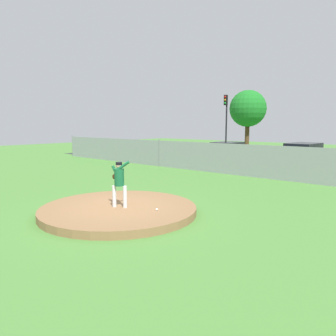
% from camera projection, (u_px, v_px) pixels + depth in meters
% --- Properties ---
extents(ground_plane, '(80.00, 80.00, 0.00)m').
position_uv_depth(ground_plane, '(217.00, 188.00, 15.34)').
color(ground_plane, '#4C8438').
extents(asphalt_strip, '(44.00, 7.00, 0.01)m').
position_uv_depth(asphalt_strip, '(286.00, 169.00, 21.65)').
color(asphalt_strip, '#2B2B2D').
rests_on(asphalt_strip, ground_plane).
extents(pitchers_mound, '(5.23, 5.23, 0.25)m').
position_uv_depth(pitchers_mound, '(119.00, 210.00, 10.87)').
color(pitchers_mound, olive).
rests_on(pitchers_mound, ground_plane).
extents(pitcher_youth, '(0.81, 0.32, 1.58)m').
position_uv_depth(pitcher_youth, '(119.00, 180.00, 10.61)').
color(pitcher_youth, silver).
rests_on(pitcher_youth, pitchers_mound).
extents(baseball, '(0.07, 0.07, 0.07)m').
position_uv_depth(baseball, '(157.00, 209.00, 10.29)').
color(baseball, white).
rests_on(baseball, pitchers_mound).
extents(chainlink_fence, '(37.50, 0.07, 1.96)m').
position_uv_depth(chainlink_fence, '(256.00, 161.00, 18.18)').
color(chainlink_fence, gray).
rests_on(chainlink_fence, ground_plane).
extents(parked_car_slate, '(2.10, 4.19, 1.69)m').
position_uv_depth(parked_car_slate, '(227.00, 154.00, 24.15)').
color(parked_car_slate, slate).
rests_on(parked_car_slate, ground_plane).
extents(parked_car_teal, '(1.99, 4.63, 1.79)m').
position_uv_depth(parked_car_teal, '(303.00, 158.00, 20.99)').
color(parked_car_teal, '#146066').
rests_on(parked_car_teal, ground_plane).
extents(traffic_light_near, '(0.28, 0.46, 5.62)m').
position_uv_depth(traffic_light_near, '(226.00, 116.00, 29.21)').
color(traffic_light_near, black).
rests_on(traffic_light_near, ground_plane).
extents(tree_leaning_west, '(3.85, 3.85, 6.59)m').
position_uv_depth(tree_leaning_west, '(248.00, 109.00, 34.00)').
color(tree_leaning_west, '#4C331E').
rests_on(tree_leaning_west, ground_plane).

